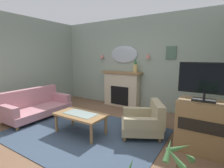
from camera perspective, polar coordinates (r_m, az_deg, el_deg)
name	(u,v)px	position (r m, az deg, el deg)	size (l,w,h in m)	color
floor	(78,139)	(3.76, -11.27, -17.73)	(6.44, 6.20, 0.10)	brown
wall_back	(134,63)	(5.57, 7.45, 6.95)	(6.44, 0.10, 2.86)	#93A393
wall_left	(3,64)	(5.65, -32.72, 5.61)	(0.10, 6.20, 2.86)	gray
patterned_rug	(85,133)	(3.86, -9.18, -15.96)	(3.20, 2.40, 0.01)	#38475B
fireplace	(121,89)	(5.62, 3.19, -1.78)	(1.36, 0.36, 1.16)	beige
mantel_vase_left	(135,67)	(5.28, 7.88, 5.83)	(0.13, 0.13, 0.41)	tan
wall_mirror	(124,54)	(5.64, 4.01, 9.89)	(0.96, 0.06, 0.56)	#B2BCC6
wall_sconce_left	(102,56)	(6.05, -3.42, 9.37)	(0.14, 0.14, 0.14)	#D17066
wall_sconce_right	(148,56)	(5.25, 12.04, 9.22)	(0.14, 0.14, 0.14)	#D17066
framed_picture	(171,53)	(5.12, 19.25, 9.93)	(0.28, 0.03, 0.36)	#4C6B56
coffee_table	(80,116)	(3.73, -10.59, -10.62)	(1.10, 0.60, 0.45)	olive
floral_couch	(35,105)	(5.13, -24.40, -6.56)	(0.87, 1.73, 0.76)	#B77A84
armchair_by_coffee_table	(145,121)	(3.72, 11.10, -12.00)	(1.10, 1.10, 0.71)	tan
tv_cabinet	(202,126)	(3.41, 27.92, -12.31)	(0.80, 0.57, 0.90)	olive
tv_flatscreen	(205,81)	(3.20, 28.95, 0.98)	(0.84, 0.24, 0.65)	black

